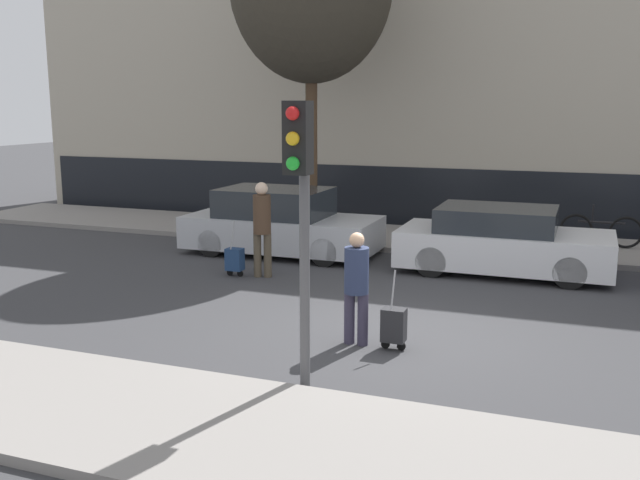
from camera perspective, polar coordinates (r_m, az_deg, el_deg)
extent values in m
plane|color=#38383A|center=(10.53, 6.03, -7.52)|extent=(80.00, 80.00, 0.00)
cube|color=gray|center=(7.21, -1.90, -16.01)|extent=(28.00, 2.50, 0.12)
cube|color=gray|center=(17.17, 12.00, -0.24)|extent=(28.00, 3.00, 0.12)
cube|color=#B7AD99|center=(20.55, 14.17, 14.36)|extent=(28.00, 2.98, 9.31)
cube|color=black|center=(19.18, 13.10, 3.12)|extent=(27.44, 0.06, 1.60)
cube|color=#B7BABF|center=(15.85, -3.05, 0.66)|extent=(4.27, 1.88, 0.70)
cube|color=#23282D|center=(15.82, -3.64, 3.04)|extent=(2.35, 1.65, 0.61)
cylinder|color=black|center=(14.63, 0.37, -0.97)|extent=(0.60, 0.18, 0.60)
cylinder|color=black|center=(16.20, 2.45, 0.19)|extent=(0.60, 0.18, 0.60)
cylinder|color=black|center=(15.73, -8.71, -0.25)|extent=(0.60, 0.18, 0.60)
cylinder|color=black|center=(17.20, -5.95, 0.78)|extent=(0.60, 0.18, 0.60)
cube|color=silver|center=(14.50, 14.51, -0.65)|extent=(4.08, 1.87, 0.70)
cube|color=#23282D|center=(14.42, 13.97, 1.66)|extent=(2.25, 1.64, 0.46)
cylinder|color=black|center=(13.65, 19.36, -2.48)|extent=(0.60, 0.18, 0.60)
cylinder|color=black|center=(15.30, 19.54, -1.08)|extent=(0.60, 0.18, 0.60)
cylinder|color=black|center=(13.92, 8.89, -1.73)|extent=(0.60, 0.18, 0.60)
cylinder|color=black|center=(15.54, 10.18, -0.44)|extent=(0.60, 0.18, 0.60)
cylinder|color=#4C4233|center=(13.79, -5.03, -1.21)|extent=(0.15, 0.15, 0.86)
cylinder|color=#4C4233|center=(13.75, -4.21, -1.23)|extent=(0.15, 0.15, 0.86)
cylinder|color=#473323|center=(13.62, -4.67, 2.07)|extent=(0.34, 0.34, 0.74)
sphere|color=beige|center=(13.55, -4.70, 4.12)|extent=(0.24, 0.24, 0.24)
cube|color=navy|center=(13.90, -6.84, -1.54)|extent=(0.32, 0.24, 0.43)
cylinder|color=black|center=(14.01, -7.22, -2.60)|extent=(0.12, 0.03, 0.12)
cylinder|color=black|center=(13.91, -6.40, -2.68)|extent=(0.12, 0.03, 0.12)
cylinder|color=gray|center=(13.74, -7.02, 0.39)|extent=(0.02, 0.19, 0.53)
cylinder|color=#383347|center=(9.94, 3.44, -6.37)|extent=(0.15, 0.15, 0.74)
cylinder|color=#383347|center=(10.01, 2.37, -6.23)|extent=(0.15, 0.15, 0.74)
cylinder|color=#283351|center=(9.79, 2.94, -2.44)|extent=(0.34, 0.34, 0.64)
sphere|color=tan|center=(9.70, 2.97, 0.00)|extent=(0.21, 0.21, 0.21)
cube|color=#262628|center=(9.81, 5.92, -6.77)|extent=(0.32, 0.24, 0.46)
cylinder|color=black|center=(9.93, 5.26, -8.30)|extent=(0.12, 0.03, 0.12)
cylinder|color=black|center=(9.87, 6.52, -8.44)|extent=(0.12, 0.03, 0.12)
cylinder|color=gray|center=(9.60, 5.87, -4.03)|extent=(0.02, 0.19, 0.53)
cylinder|color=#515154|center=(8.17, -1.24, -0.72)|extent=(0.12, 0.12, 3.35)
cube|color=black|center=(7.85, -1.78, 8.17)|extent=(0.28, 0.24, 0.80)
sphere|color=red|center=(7.70, -2.22, 10.09)|extent=(0.15, 0.15, 0.15)
sphere|color=gold|center=(7.71, -2.21, 8.11)|extent=(0.15, 0.15, 0.15)
sphere|color=green|center=(7.73, -2.19, 6.14)|extent=(0.15, 0.15, 0.15)
torus|color=black|center=(17.23, 23.28, 0.56)|extent=(0.72, 0.06, 0.72)
torus|color=black|center=(17.21, 19.80, 0.80)|extent=(0.72, 0.06, 0.72)
cylinder|color=black|center=(17.18, 21.59, 1.33)|extent=(1.00, 0.05, 0.05)
cylinder|color=black|center=(17.15, 21.00, 2.03)|extent=(0.04, 0.04, 0.40)
cylinder|color=#4C3826|center=(17.13, -0.69, 7.28)|extent=(0.28, 0.28, 4.21)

